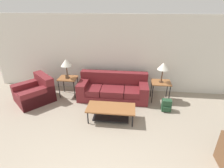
{
  "coord_description": "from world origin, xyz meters",
  "views": [
    {
      "loc": [
        0.51,
        -1.17,
        2.92
      ],
      "look_at": [
        0.01,
        3.31,
        0.8
      ],
      "focal_mm": 28.0,
      "sensor_mm": 36.0,
      "label": 1
    }
  ],
  "objects_px": {
    "coffee_table": "(111,111)",
    "table_lamp_right": "(163,66)",
    "side_table_left": "(68,80)",
    "backpack": "(166,105)",
    "side_table_right": "(161,84)",
    "table_lamp_left": "(66,63)",
    "armchair": "(35,93)",
    "couch": "(113,89)"
  },
  "relations": [
    {
      "from": "coffee_table",
      "to": "table_lamp_right",
      "type": "relative_size",
      "value": 2.01
    },
    {
      "from": "side_table_left",
      "to": "backpack",
      "type": "xyz_separation_m",
      "value": [
        3.15,
        -0.61,
        -0.4
      ]
    },
    {
      "from": "side_table_right",
      "to": "table_lamp_left",
      "type": "height_order",
      "value": "table_lamp_left"
    },
    {
      "from": "armchair",
      "to": "table_lamp_left",
      "type": "relative_size",
      "value": 2.25
    },
    {
      "from": "coffee_table",
      "to": "side_table_left",
      "type": "xyz_separation_m",
      "value": [
        -1.59,
        1.24,
        0.28
      ]
    },
    {
      "from": "side_table_right",
      "to": "table_lamp_left",
      "type": "xyz_separation_m",
      "value": [
        -3.03,
        0.0,
        0.58
      ]
    },
    {
      "from": "armchair",
      "to": "backpack",
      "type": "distance_m",
      "value": 4.11
    },
    {
      "from": "armchair",
      "to": "table_lamp_left",
      "type": "xyz_separation_m",
      "value": [
        0.96,
        0.47,
        0.88
      ]
    },
    {
      "from": "armchair",
      "to": "table_lamp_left",
      "type": "height_order",
      "value": "table_lamp_left"
    },
    {
      "from": "coffee_table",
      "to": "side_table_left",
      "type": "height_order",
      "value": "side_table_left"
    },
    {
      "from": "couch",
      "to": "table_lamp_left",
      "type": "height_order",
      "value": "table_lamp_left"
    },
    {
      "from": "side_table_left",
      "to": "side_table_right",
      "type": "xyz_separation_m",
      "value": [
        3.03,
        0.0,
        0.0
      ]
    },
    {
      "from": "couch",
      "to": "table_lamp_right",
      "type": "xyz_separation_m",
      "value": [
        1.52,
        -0.0,
        0.86
      ]
    },
    {
      "from": "side_table_left",
      "to": "side_table_right",
      "type": "height_order",
      "value": "same"
    },
    {
      "from": "side_table_right",
      "to": "table_lamp_left",
      "type": "relative_size",
      "value": 1.01
    },
    {
      "from": "armchair",
      "to": "side_table_left",
      "type": "xyz_separation_m",
      "value": [
        0.96,
        0.47,
        0.3
      ]
    },
    {
      "from": "table_lamp_left",
      "to": "table_lamp_right",
      "type": "xyz_separation_m",
      "value": [
        3.03,
        0.0,
        0.0
      ]
    },
    {
      "from": "side_table_right",
      "to": "table_lamp_right",
      "type": "distance_m",
      "value": 0.58
    },
    {
      "from": "couch",
      "to": "armchair",
      "type": "bearing_deg",
      "value": -169.2
    },
    {
      "from": "couch",
      "to": "side_table_right",
      "type": "distance_m",
      "value": 1.54
    },
    {
      "from": "side_table_left",
      "to": "backpack",
      "type": "bearing_deg",
      "value": -11.04
    },
    {
      "from": "armchair",
      "to": "side_table_right",
      "type": "bearing_deg",
      "value": 6.69
    },
    {
      "from": "couch",
      "to": "table_lamp_right",
      "type": "distance_m",
      "value": 1.75
    },
    {
      "from": "armchair",
      "to": "backpack",
      "type": "relative_size",
      "value": 3.98
    },
    {
      "from": "armchair",
      "to": "table_lamp_right",
      "type": "bearing_deg",
      "value": 6.69
    },
    {
      "from": "armchair",
      "to": "coffee_table",
      "type": "height_order",
      "value": "armchair"
    },
    {
      "from": "table_lamp_right",
      "to": "backpack",
      "type": "xyz_separation_m",
      "value": [
        0.12,
        -0.61,
        -0.99
      ]
    },
    {
      "from": "couch",
      "to": "table_lamp_left",
      "type": "xyz_separation_m",
      "value": [
        -1.52,
        -0.0,
        0.86
      ]
    },
    {
      "from": "coffee_table",
      "to": "backpack",
      "type": "distance_m",
      "value": 1.69
    },
    {
      "from": "coffee_table",
      "to": "side_table_right",
      "type": "xyz_separation_m",
      "value": [
        1.44,
        1.24,
        0.28
      ]
    },
    {
      "from": "couch",
      "to": "armchair",
      "type": "distance_m",
      "value": 2.52
    },
    {
      "from": "side_table_right",
      "to": "side_table_left",
      "type": "bearing_deg",
      "value": 180.0
    },
    {
      "from": "side_table_right",
      "to": "backpack",
      "type": "xyz_separation_m",
      "value": [
        0.12,
        -0.61,
        -0.4
      ]
    },
    {
      "from": "armchair",
      "to": "side_table_left",
      "type": "height_order",
      "value": "armchair"
    },
    {
      "from": "coffee_table",
      "to": "backpack",
      "type": "xyz_separation_m",
      "value": [
        1.56,
        0.62,
        -0.12
      ]
    },
    {
      "from": "table_lamp_right",
      "to": "side_table_right",
      "type": "bearing_deg",
      "value": -135.0
    },
    {
      "from": "side_table_right",
      "to": "table_lamp_right",
      "type": "relative_size",
      "value": 1.01
    },
    {
      "from": "side_table_left",
      "to": "side_table_right",
      "type": "distance_m",
      "value": 3.03
    },
    {
      "from": "couch",
      "to": "armchair",
      "type": "xyz_separation_m",
      "value": [
        -2.47,
        -0.47,
        -0.02
      ]
    },
    {
      "from": "backpack",
      "to": "side_table_left",
      "type": "bearing_deg",
      "value": 168.96
    },
    {
      "from": "couch",
      "to": "side_table_left",
      "type": "height_order",
      "value": "couch"
    },
    {
      "from": "table_lamp_right",
      "to": "backpack",
      "type": "distance_m",
      "value": 1.17
    }
  ]
}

